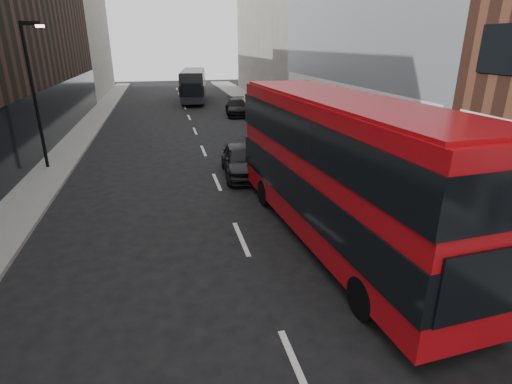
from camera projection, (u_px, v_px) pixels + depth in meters
sidewalk_right at (295, 128)px, 30.53m from camera, size 3.00×80.00×0.15m
sidewalk_left at (78, 138)px, 27.24m from camera, size 2.00×80.00×0.15m
building_victorian at (277, 11)px, 45.33m from camera, size 6.50×24.00×21.00m
building_left_mid at (24, 31)px, 28.63m from camera, size 5.00×24.00×14.00m
building_left_far at (79, 40)px, 48.88m from camera, size 5.00×20.00×13.00m
street_lamp at (35, 87)px, 19.37m from camera, size 1.06×0.22×7.00m
red_bus at (339, 166)px, 12.37m from camera, size 3.57×11.85×4.72m
grey_bus at (194, 85)px, 44.51m from camera, size 3.77×10.71×3.40m
car_a at (242, 160)px, 19.69m from camera, size 2.12×4.65×1.55m
car_b at (267, 133)px, 25.70m from camera, size 1.85×4.74×1.54m
car_c at (237, 107)px, 36.31m from camera, size 2.49×5.10×1.43m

